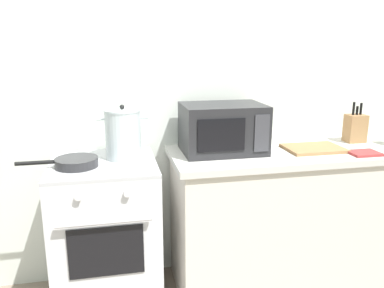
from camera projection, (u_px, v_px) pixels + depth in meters
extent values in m
cube|color=silver|center=(199.00, 94.00, 2.62)|extent=(4.40, 0.10, 2.50)
cube|color=beige|center=(298.00, 219.00, 2.61)|extent=(1.64, 0.56, 0.88)
cube|color=beige|center=(302.00, 153.00, 2.49)|extent=(1.70, 0.60, 0.04)
cube|color=silver|center=(107.00, 237.00, 2.34)|extent=(0.60, 0.60, 0.90)
cube|color=#B7B7BC|center=(103.00, 164.00, 2.22)|extent=(0.60, 0.60, 0.02)
cube|color=black|center=(106.00, 252.00, 2.03)|extent=(0.39, 0.01, 0.28)
cylinder|color=silver|center=(104.00, 222.00, 1.96)|extent=(0.48, 0.02, 0.02)
cylinder|color=silver|center=(78.00, 197.00, 1.92)|extent=(0.04, 0.02, 0.04)
cylinder|color=silver|center=(127.00, 193.00, 1.97)|extent=(0.04, 0.02, 0.04)
cylinder|color=silver|center=(123.00, 135.00, 2.27)|extent=(0.21, 0.21, 0.28)
cylinder|color=silver|center=(122.00, 110.00, 2.23)|extent=(0.21, 0.21, 0.01)
sphere|color=black|center=(122.00, 107.00, 2.23)|extent=(0.03, 0.03, 0.03)
cylinder|color=silver|center=(101.00, 119.00, 2.22)|extent=(0.05, 0.01, 0.01)
cylinder|color=silver|center=(144.00, 118.00, 2.27)|extent=(0.05, 0.01, 0.01)
cylinder|color=#28282B|center=(77.00, 162.00, 2.13)|extent=(0.23, 0.23, 0.05)
cylinder|color=black|center=(35.00, 163.00, 2.09)|extent=(0.20, 0.02, 0.02)
cube|color=#232326|center=(223.00, 128.00, 2.41)|extent=(0.50, 0.36, 0.30)
cube|color=black|center=(221.00, 135.00, 2.22)|extent=(0.28, 0.01, 0.19)
cube|color=#38383D|center=(262.00, 133.00, 2.27)|extent=(0.09, 0.01, 0.22)
cube|color=#997047|center=(314.00, 148.00, 2.48)|extent=(0.36, 0.26, 0.02)
cube|color=#997047|center=(355.00, 128.00, 2.67)|extent=(0.13, 0.10, 0.19)
cylinder|color=black|center=(354.00, 109.00, 2.63)|extent=(0.02, 0.02, 0.09)
cylinder|color=black|center=(357.00, 110.00, 2.64)|extent=(0.02, 0.02, 0.06)
cylinder|color=black|center=(361.00, 109.00, 2.64)|extent=(0.02, 0.02, 0.08)
cube|color=#993333|center=(364.00, 153.00, 2.38)|extent=(0.18, 0.14, 0.02)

